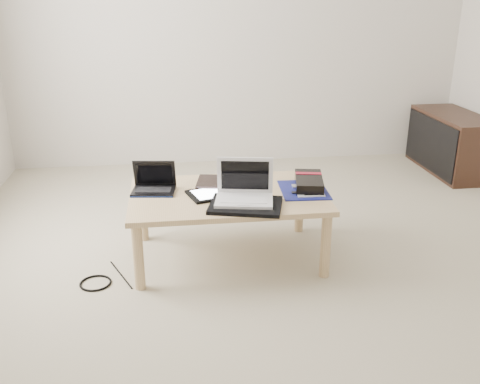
{
  "coord_description": "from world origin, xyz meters",
  "views": [
    {
      "loc": [
        -0.62,
        -2.72,
        1.48
      ],
      "look_at": [
        -0.25,
        0.1,
        0.4
      ],
      "focal_mm": 40.0,
      "sensor_mm": 36.0,
      "label": 1
    }
  ],
  "objects": [
    {
      "name": "netbook",
      "position": [
        -0.73,
        0.19,
        0.44
      ],
      "size": [
        0.26,
        0.21,
        0.17
      ],
      "color": "black",
      "rests_on": "coffee_table"
    },
    {
      "name": "neoprene_sleeve",
      "position": [
        -0.25,
        -0.12,
        0.41
      ],
      "size": [
        0.44,
        0.36,
        0.02
      ],
      "primitive_type": "cube",
      "rotation": [
        0.0,
        0.0,
        -0.26
      ],
      "color": "black",
      "rests_on": "coffee_table"
    },
    {
      "name": "media_cabinet",
      "position": [
        1.77,
        1.45,
        0.25
      ],
      "size": [
        0.41,
        0.9,
        0.5
      ],
      "color": "#3A2117",
      "rests_on": "ground"
    },
    {
      "name": "ground",
      "position": [
        0.0,
        0.0,
        0.0
      ],
      "size": [
        4.0,
        4.0,
        0.0
      ],
      "primitive_type": "plane",
      "color": "#AAA189",
      "rests_on": "ground"
    },
    {
      "name": "gpu_box",
      "position": [
        0.16,
        0.13,
        0.43
      ],
      "size": [
        0.21,
        0.33,
        0.07
      ],
      "color": "black",
      "rests_on": "coffee_table"
    },
    {
      "name": "tablet",
      "position": [
        -0.4,
        0.09,
        0.41
      ],
      "size": [
        0.32,
        0.27,
        0.01
      ],
      "color": "black",
      "rests_on": "coffee_table"
    },
    {
      "name": "cable_coil",
      "position": [
        -0.43,
        0.08,
        0.41
      ],
      "size": [
        0.11,
        0.11,
        0.01
      ],
      "primitive_type": "torus",
      "rotation": [
        0.0,
        0.0,
        0.28
      ],
      "color": "black",
      "rests_on": "coffee_table"
    },
    {
      "name": "book",
      "position": [
        -0.35,
        0.25,
        0.41
      ],
      "size": [
        0.3,
        0.26,
        0.03
      ],
      "color": "black",
      "rests_on": "coffee_table"
    },
    {
      "name": "floor_cable_coil",
      "position": [
        -1.06,
        -0.13,
        0.01
      ],
      "size": [
        0.17,
        0.17,
        0.01
      ],
      "primitive_type": "torus",
      "rotation": [
        0.0,
        0.0,
        -0.03
      ],
      "color": "black",
      "rests_on": "ground"
    },
    {
      "name": "floor_cable_trail",
      "position": [
        -0.93,
        -0.05,
        0.0
      ],
      "size": [
        0.14,
        0.32,
        0.01
      ],
      "primitive_type": "cylinder",
      "rotation": [
        1.57,
        0.0,
        0.41
      ],
      "color": "black",
      "rests_on": "ground"
    },
    {
      "name": "motherboard",
      "position": [
        0.12,
        0.09,
        0.4
      ],
      "size": [
        0.28,
        0.34,
        0.02
      ],
      "color": "#0C1152",
      "rests_on": "coffee_table"
    },
    {
      "name": "white_laptop",
      "position": [
        -0.24,
        -0.06,
        0.47
      ],
      "size": [
        0.34,
        0.27,
        0.22
      ],
      "color": "silver",
      "rests_on": "neoprene_sleeve"
    },
    {
      "name": "coffee_table",
      "position": [
        -0.32,
        0.1,
        0.35
      ],
      "size": [
        1.1,
        0.7,
        0.4
      ],
      "color": "tan",
      "rests_on": "ground"
    },
    {
      "name": "remote",
      "position": [
        -0.14,
        0.21,
        0.41
      ],
      "size": [
        0.06,
        0.2,
        0.02
      ],
      "color": "silver",
      "rests_on": "coffee_table"
    }
  ]
}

